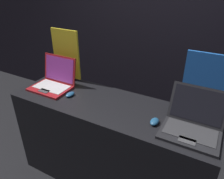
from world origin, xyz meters
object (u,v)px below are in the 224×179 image
(mouse_back, at_px, (155,122))
(promo_stand_back, at_px, (202,89))
(promo_stand_front, at_px, (66,56))
(mouse_front, at_px, (70,94))
(laptop_back, at_px, (193,123))
(laptop_front, at_px, (54,81))

(mouse_back, relative_size, promo_stand_back, 0.19)
(promo_stand_front, bearing_deg, promo_stand_back, -3.17)
(promo_stand_back, bearing_deg, mouse_back, -136.79)
(mouse_front, height_order, laptop_back, laptop_back)
(promo_stand_front, distance_m, laptop_back, 1.35)
(mouse_back, bearing_deg, mouse_front, 177.94)
(promo_stand_front, xyz_separation_m, promo_stand_back, (1.31, -0.07, 0.00))
(mouse_back, distance_m, promo_stand_back, 0.42)
(promo_stand_back, bearing_deg, laptop_front, -173.80)
(mouse_front, distance_m, mouse_back, 0.81)
(promo_stand_front, bearing_deg, laptop_front, -90.00)
(laptop_front, distance_m, promo_stand_front, 0.28)
(promo_stand_front, xyz_separation_m, laptop_back, (1.31, -0.26, -0.18))
(mouse_front, height_order, promo_stand_front, promo_stand_front)
(mouse_front, relative_size, mouse_back, 1.02)
(mouse_front, bearing_deg, mouse_back, -2.06)
(laptop_front, height_order, laptop_back, laptop_front)
(mouse_front, xyz_separation_m, laptop_back, (1.06, 0.02, 0.05))
(laptop_front, relative_size, promo_stand_back, 0.72)
(laptop_front, relative_size, mouse_front, 3.78)
(promo_stand_front, relative_size, promo_stand_back, 1.00)
(promo_stand_front, height_order, laptop_back, promo_stand_front)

